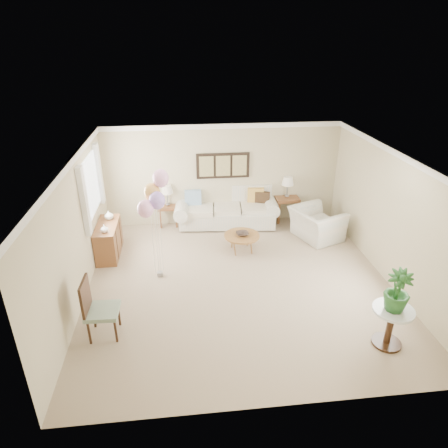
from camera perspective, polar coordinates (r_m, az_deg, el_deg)
The scene contains 18 objects.
ground_plane at distance 8.17m, azimuth 2.18°, elevation -8.39°, with size 6.00×6.00×0.00m, color tan.
room_shell at distance 7.46m, azimuth 1.45°, elevation 2.38°, with size 6.04×6.04×2.60m.
wall_art_triptych at distance 10.18m, azimuth -0.15°, elevation 8.32°, with size 1.35×0.06×0.65m.
sofa at distance 10.47m, azimuth 0.40°, elevation 2.06°, with size 2.77×1.21×0.99m.
end_table_left at distance 10.46m, azimuth -8.00°, elevation 2.25°, with size 0.51×0.47×0.56m.
end_table_right at distance 10.74m, azimuth 8.90°, elevation 3.35°, with size 0.61×0.56×0.67m.
lamp_left at distance 10.28m, azimuth -8.17°, elevation 4.84°, with size 0.31×0.31×0.54m.
lamp_right at distance 10.55m, azimuth 9.10°, elevation 6.01°, with size 0.31×0.31×0.55m.
coffee_table at distance 9.13m, azimuth 2.56°, elevation -1.74°, with size 0.81×0.81×0.41m.
decor_bowl at distance 9.08m, azimuth 2.63°, elevation -1.43°, with size 0.29×0.29×0.07m, color #322620.
armchair at distance 9.98m, azimuth 13.04°, elevation 0.02°, with size 1.14×1.00×0.74m, color beige.
side_table at distance 6.96m, azimuth 22.85°, elevation -12.25°, with size 0.64×0.64×0.69m.
potted_plant at distance 6.66m, azimuth 23.55°, elevation -8.74°, with size 0.39×0.39×0.69m, color #225520.
accent_chair at distance 6.91m, azimuth -17.71°, elevation -11.27°, with size 0.54×0.54×1.07m.
credenza at distance 9.36m, azimuth -16.16°, elevation -2.15°, with size 0.46×1.20×0.74m.
vase_white at distance 8.83m, azimuth -16.73°, elevation -0.62°, with size 0.16×0.16×0.17m, color silver.
vase_sage at distance 9.42m, azimuth -16.14°, elevation 1.24°, with size 0.20×0.20×0.21m, color silver.
balloon_cluster at distance 7.72m, azimuth -10.00°, elevation 4.01°, with size 0.62×0.56×2.26m.
Camera 1 is at (-1.07, -6.70, 4.55)m, focal length 32.00 mm.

